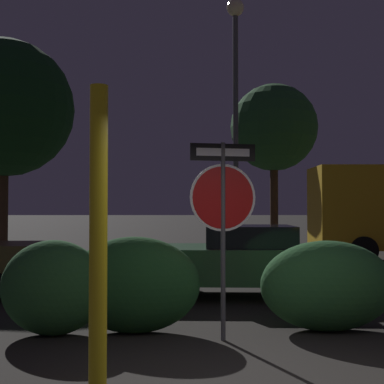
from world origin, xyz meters
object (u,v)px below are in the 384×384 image
Objects in this scene: hedge_bush_2 at (134,285)px; tree_1 at (274,128)px; stop_sign at (223,200)px; yellow_pole_left at (98,241)px; tree_2 at (5,108)px; hedge_bush_1 at (53,288)px; street_lamp at (236,81)px; hedge_bush_3 at (327,286)px; passing_car_2 at (244,260)px.

tree_1 reaches higher than hedge_bush_2.
yellow_pole_left reaches higher than stop_sign.
tree_2 reaches higher than stop_sign.
stop_sign is 2.51m from hedge_bush_1.
street_lamp reaches higher than tree_2.
street_lamp is at bearing 92.48° from hedge_bush_3.
tree_2 is (-6.92, 12.30, 3.49)m from stop_sign.
tree_2 is (-5.68, 14.39, 3.88)m from yellow_pole_left.
street_lamp is (2.24, 8.96, 4.92)m from hedge_bush_2.
tree_2 reaches higher than tree_1.
street_lamp is (-0.38, 8.88, 4.95)m from hedge_bush_3.
stop_sign is at bearing -161.15° from hedge_bush_3.
yellow_pole_left is at bearing -91.83° from hedge_bush_2.
stop_sign reaches higher than hedge_bush_3.
yellow_pole_left is 3.82m from hedge_bush_3.
hedge_bush_1 is 0.18× the size of tree_2.
yellow_pole_left reaches higher than passing_car_2.
tree_2 is at bearing 159.91° from street_lamp.
hedge_bush_3 is at bearing -87.52° from street_lamp.
tree_1 is at bearing 67.34° from stop_sign.
hedge_bush_1 is at bearing -109.93° from street_lamp.
passing_car_2 is (0.64, 3.36, -1.08)m from stop_sign.
hedge_bush_1 is 0.32× the size of passing_car_2.
stop_sign is 1.93m from hedge_bush_3.
hedge_bush_1 reaches higher than hedge_bush_3.
hedge_bush_3 is 2.98m from passing_car_2.
hedge_bush_2 is 2.63m from hedge_bush_3.
hedge_bush_1 is 0.77× the size of hedge_bush_2.
yellow_pole_left is 1.55× the size of hedge_bush_2.
yellow_pole_left is at bearing 163.64° from passing_car_2.
yellow_pole_left is at bearing -136.27° from hedge_bush_3.
hedge_bush_2 is (1.05, 0.12, 0.02)m from hedge_bush_1.
yellow_pole_left is 1.50× the size of hedge_bush_3.
street_lamp is at bearing -1.36° from passing_car_2.
hedge_bush_3 is 0.43× the size of passing_car_2.
tree_1 is (5.34, 14.33, 4.28)m from hedge_bush_1.
hedge_bush_2 is at bearing 149.97° from stop_sign.
passing_car_2 is at bearing -94.11° from street_lamp.
hedge_bush_3 is at bearing -161.32° from passing_car_2.
hedge_bush_2 is at bearing 6.28° from hedge_bush_1.
stop_sign is 15.28m from tree_1.
hedge_bush_1 is (-0.97, 2.38, -0.75)m from yellow_pole_left.
hedge_bush_3 is at bearing 1.89° from hedge_bush_2.
tree_1 is (4.29, 14.21, 4.27)m from hedge_bush_2.
hedge_bush_2 is 0.97× the size of hedge_bush_3.
stop_sign is 0.91× the size of yellow_pole_left.
hedge_bush_1 is at bearing 161.81° from stop_sign.
hedge_bush_1 is 0.17× the size of street_lamp.
street_lamp is at bearing 78.56° from yellow_pole_left.
hedge_bush_2 reaches higher than hedge_bush_1.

